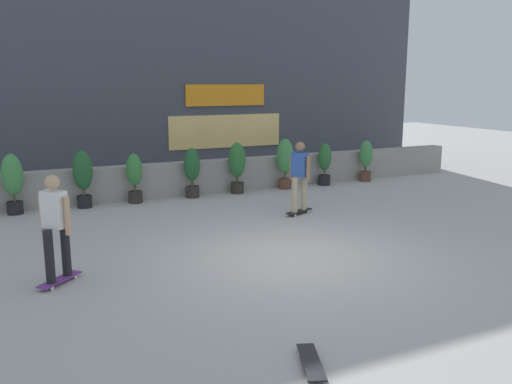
% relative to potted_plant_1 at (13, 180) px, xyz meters
% --- Properties ---
extents(ground_plane, '(48.00, 48.00, 0.00)m').
position_rel_potted_plant_1_xyz_m(ground_plane, '(4.33, -5.55, -0.82)').
color(ground_plane, '#B2AFA8').
extents(planter_wall, '(18.00, 0.40, 0.90)m').
position_rel_potted_plant_1_xyz_m(planter_wall, '(4.33, 0.45, -0.37)').
color(planter_wall, gray).
rests_on(planter_wall, ground).
extents(building_backdrop, '(20.00, 2.08, 6.50)m').
position_rel_potted_plant_1_xyz_m(building_backdrop, '(4.34, 4.45, 2.43)').
color(building_backdrop, '#424751').
rests_on(building_backdrop, ground).
extents(potted_plant_1, '(0.48, 0.48, 1.42)m').
position_rel_potted_plant_1_xyz_m(potted_plant_1, '(0.00, 0.00, 0.00)').
color(potted_plant_1, black).
rests_on(potted_plant_1, ground).
extents(potted_plant_2, '(0.47, 0.47, 1.42)m').
position_rel_potted_plant_1_xyz_m(potted_plant_2, '(1.57, 0.00, -0.01)').
color(potted_plant_2, black).
rests_on(potted_plant_2, ground).
extents(potted_plant_3, '(0.40, 0.40, 1.27)m').
position_rel_potted_plant_1_xyz_m(potted_plant_3, '(2.83, 0.00, -0.12)').
color(potted_plant_3, '#2D2823').
rests_on(potted_plant_3, ground).
extents(potted_plant_4, '(0.43, 0.43, 1.33)m').
position_rel_potted_plant_1_xyz_m(potted_plant_4, '(4.36, -0.00, -0.07)').
color(potted_plant_4, '#2D2823').
rests_on(potted_plant_4, ground).
extents(potted_plant_5, '(0.47, 0.47, 1.41)m').
position_rel_potted_plant_1_xyz_m(potted_plant_5, '(5.66, 0.00, -0.01)').
color(potted_plant_5, '#2D2823').
rests_on(potted_plant_5, ground).
extents(potted_plant_6, '(0.49, 0.49, 1.45)m').
position_rel_potted_plant_1_xyz_m(potted_plant_6, '(7.16, -0.00, 0.02)').
color(potted_plant_6, brown).
rests_on(potted_plant_6, ground).
extents(potted_plant_7, '(0.39, 0.39, 1.25)m').
position_rel_potted_plant_1_xyz_m(potted_plant_7, '(8.50, 0.00, -0.14)').
color(potted_plant_7, black).
rests_on(potted_plant_7, ground).
extents(potted_plant_8, '(0.40, 0.40, 1.27)m').
position_rel_potted_plant_1_xyz_m(potted_plant_8, '(10.00, -0.00, -0.12)').
color(potted_plant_8, brown).
rests_on(potted_plant_8, ground).
extents(skater_far_left, '(0.72, 0.70, 1.70)m').
position_rel_potted_plant_1_xyz_m(skater_far_left, '(0.48, -5.14, 0.12)').
color(skater_far_left, '#72338C').
rests_on(skater_far_left, ground).
extents(skater_far_right, '(0.81, 0.52, 1.70)m').
position_rel_potted_plant_1_xyz_m(skater_far_right, '(6.02, -2.83, 0.12)').
color(skater_far_right, black).
rests_on(skater_far_right, ground).
extents(skateboard_near_camera, '(0.47, 0.82, 0.08)m').
position_rel_potted_plant_1_xyz_m(skateboard_near_camera, '(2.69, -8.94, -0.76)').
color(skateboard_near_camera, black).
rests_on(skateboard_near_camera, ground).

